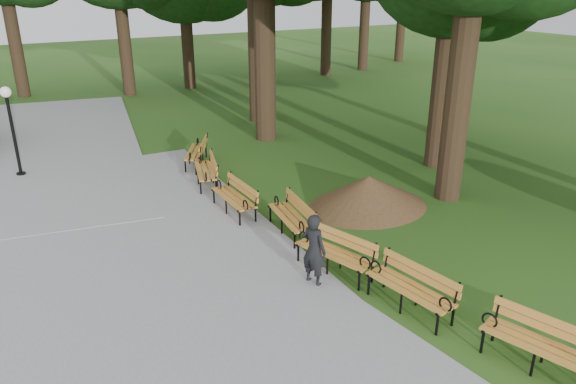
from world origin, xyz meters
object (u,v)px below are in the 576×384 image
bench_2 (410,289)px  bench_5 (234,198)px  person (314,250)px  lamp_post (9,112)px  bench_1 (540,346)px  bench_6 (205,171)px  bench_3 (334,253)px  dirt_mound (368,191)px  bench_7 (196,152)px  bench_4 (290,217)px

bench_2 → bench_5: (-0.98, 5.67, 0.00)m
person → lamp_post: size_ratio=0.55×
bench_1 → bench_6: 10.43m
bench_3 → dirt_mound: bearing=115.0°
bench_2 → bench_1: bearing=7.7°
bench_3 → bench_6: bearing=167.3°
lamp_post → bench_1: size_ratio=1.47×
bench_3 → bench_7: (0.02, 8.09, 0.00)m
lamp_post → bench_7: (5.15, -1.72, -1.60)m
bench_1 → bench_7: bearing=168.3°
bench_3 → bench_5: bearing=171.8°
bench_5 → bench_7: bearing=172.1°
dirt_mound → bench_5: bench_5 is taller
dirt_mound → bench_4: bearing=-171.2°
bench_5 → bench_7: size_ratio=1.00×
lamp_post → dirt_mound: 10.92m
bench_5 → dirt_mound: bearing=67.6°
bench_7 → bench_2: bearing=31.6°
bench_2 → bench_7: same height
bench_3 → bench_2: bearing=-3.3°
bench_1 → bench_6: size_ratio=1.00×
bench_1 → bench_5: 8.13m
person → bench_2: (1.05, -1.66, -0.33)m
bench_4 → bench_6: (-0.53, 4.15, 0.00)m
bench_6 → bench_2: bearing=22.1°
bench_1 → bench_7: same height
person → bench_6: person is taller
bench_5 → bench_6: bearing=176.1°
bench_5 → bench_6: 2.37m
bench_7 → bench_5: bearing=21.6°
bench_3 → bench_1: bearing=-1.9°
bench_7 → lamp_post: bearing=-79.3°
bench_4 → bench_7: bearing=-170.6°
person → bench_3: person is taller
bench_4 → bench_3: bearing=5.0°
bench_5 → bench_7: 4.30m
bench_2 → bench_6: same height
person → bench_3: bearing=-92.3°
bench_1 → bench_3: bearing=177.9°
bench_1 → bench_5: same height
person → bench_7: 8.30m
bench_4 → dirt_mound: bearing=107.2°
dirt_mound → bench_1: size_ratio=1.49×
bench_6 → bench_5: bearing=12.5°
dirt_mound → bench_7: bench_7 is taller
bench_6 → bench_7: 1.94m
dirt_mound → bench_2: bearing=-118.7°
lamp_post → dirt_mound: bearing=-42.8°
bench_2 → bench_4: bearing=176.5°
dirt_mound → bench_2: 4.91m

